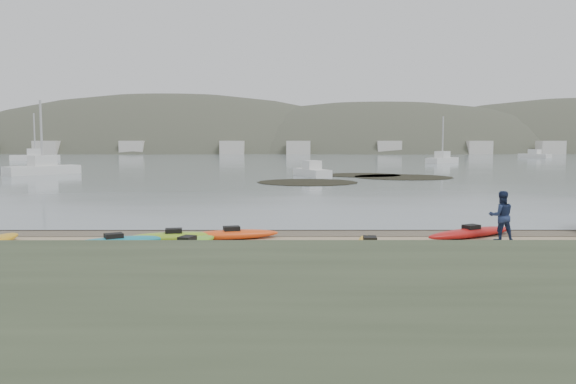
{
  "coord_description": "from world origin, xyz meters",
  "views": [
    {
      "loc": [
        -0.04,
        -21.33,
        3.37
      ],
      "look_at": [
        0.0,
        0.0,
        1.5
      ],
      "focal_mm": 35.0,
      "sensor_mm": 36.0,
      "label": 1
    }
  ],
  "objects": [
    {
      "name": "ground",
      "position": [
        0.0,
        0.0,
        0.0
      ],
      "size": [
        600.0,
        600.0,
        0.0
      ],
      "primitive_type": "plane",
      "color": "tan",
      "rests_on": "ground"
    },
    {
      "name": "wet_sand",
      "position": [
        0.0,
        -0.3,
        0.0
      ],
      "size": [
        60.0,
        60.0,
        0.0
      ],
      "primitive_type": "plane",
      "color": "brown",
      "rests_on": "ground"
    },
    {
      "name": "water",
      "position": [
        0.0,
        300.0,
        0.01
      ],
      "size": [
        1200.0,
        1200.0,
        0.0
      ],
      "primitive_type": "plane",
      "color": "slate",
      "rests_on": "ground"
    },
    {
      "name": "kayaks",
      "position": [
        -0.55,
        -3.59,
        0.17
      ],
      "size": [
        22.98,
        8.48,
        0.34
      ],
      "color": "gold",
      "rests_on": "ground"
    },
    {
      "name": "person_east",
      "position": [
        7.34,
        -2.21,
        0.86
      ],
      "size": [
        0.88,
        0.71,
        1.73
      ],
      "primitive_type": "imported",
      "rotation": [
        0.0,
        0.0,
        3.07
      ],
      "color": "navy",
      "rests_on": "ground"
    },
    {
      "name": "kelp_mats",
      "position": [
        7.24,
        31.93,
        0.03
      ],
      "size": [
        18.62,
        18.84,
        0.04
      ],
      "color": "black",
      "rests_on": "water"
    },
    {
      "name": "moored_boats",
      "position": [
        -4.35,
        71.31,
        0.54
      ],
      "size": [
        110.77,
        77.32,
        1.23
      ],
      "color": "silver",
      "rests_on": "ground"
    },
    {
      "name": "far_hills",
      "position": [
        39.38,
        193.97,
        -15.93
      ],
      "size": [
        550.0,
        135.0,
        80.0
      ],
      "color": "#384235",
      "rests_on": "ground"
    },
    {
      "name": "far_town",
      "position": [
        6.0,
        145.0,
        2.0
      ],
      "size": [
        199.0,
        5.0,
        4.0
      ],
      "color": "beige",
      "rests_on": "ground"
    }
  ]
}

